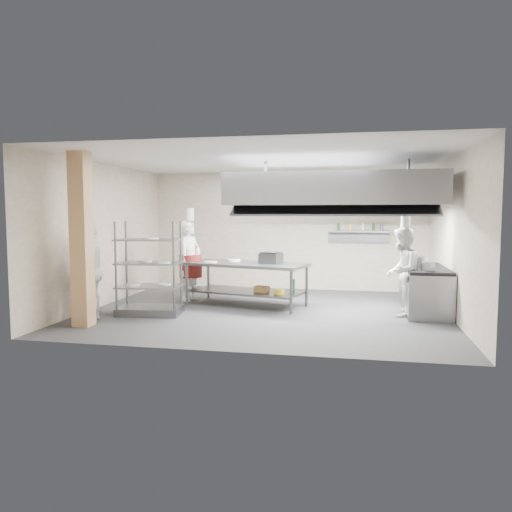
% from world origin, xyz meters
% --- Properties ---
extents(floor, '(7.00, 7.00, 0.00)m').
position_xyz_m(floor, '(0.00, 0.00, 0.00)').
color(floor, '#29292B').
rests_on(floor, ground).
extents(ceiling, '(7.00, 7.00, 0.00)m').
position_xyz_m(ceiling, '(0.00, 0.00, 3.00)').
color(ceiling, silver).
rests_on(ceiling, wall_back).
extents(wall_back, '(7.00, 0.00, 7.00)m').
position_xyz_m(wall_back, '(0.00, 3.00, 1.50)').
color(wall_back, '#9F917E').
rests_on(wall_back, ground).
extents(wall_left, '(0.00, 6.00, 6.00)m').
position_xyz_m(wall_left, '(-3.50, 0.00, 1.50)').
color(wall_left, '#9F917E').
rests_on(wall_left, ground).
extents(wall_right, '(0.00, 6.00, 6.00)m').
position_xyz_m(wall_right, '(3.50, 0.00, 1.50)').
color(wall_right, '#9F917E').
rests_on(wall_right, ground).
extents(column, '(0.30, 0.30, 3.00)m').
position_xyz_m(column, '(-2.90, -1.90, 1.50)').
color(column, tan).
rests_on(column, floor).
extents(exhaust_hood, '(4.00, 2.50, 0.60)m').
position_xyz_m(exhaust_hood, '(1.30, 0.40, 2.40)').
color(exhaust_hood, gray).
rests_on(exhaust_hood, ceiling).
extents(hood_strip_a, '(1.60, 0.12, 0.04)m').
position_xyz_m(hood_strip_a, '(0.40, 0.40, 2.08)').
color(hood_strip_a, white).
rests_on(hood_strip_a, exhaust_hood).
extents(hood_strip_b, '(1.60, 0.12, 0.04)m').
position_xyz_m(hood_strip_b, '(2.20, 0.40, 2.08)').
color(hood_strip_b, white).
rests_on(hood_strip_b, exhaust_hood).
extents(wall_shelf, '(1.50, 0.28, 0.04)m').
position_xyz_m(wall_shelf, '(1.80, 2.84, 1.50)').
color(wall_shelf, gray).
rests_on(wall_shelf, wall_back).
extents(island, '(2.72, 1.63, 0.91)m').
position_xyz_m(island, '(-0.53, 0.49, 0.46)').
color(island, slate).
rests_on(island, floor).
extents(island_worktop, '(2.72, 1.63, 0.06)m').
position_xyz_m(island_worktop, '(-0.53, 0.49, 0.88)').
color(island_worktop, gray).
rests_on(island_worktop, island).
extents(island_undershelf, '(2.50, 1.48, 0.04)m').
position_xyz_m(island_undershelf, '(-0.53, 0.49, 0.30)').
color(island_undershelf, slate).
rests_on(island_undershelf, island).
extents(pass_rack, '(1.28, 0.84, 1.80)m').
position_xyz_m(pass_rack, '(-2.16, -0.77, 0.90)').
color(pass_rack, slate).
rests_on(pass_rack, floor).
extents(cooking_range, '(0.80, 2.00, 0.84)m').
position_xyz_m(cooking_range, '(3.08, 0.50, 0.42)').
color(cooking_range, gray).
rests_on(cooking_range, floor).
extents(range_top, '(0.78, 1.96, 0.06)m').
position_xyz_m(range_top, '(3.08, 0.50, 0.87)').
color(range_top, black).
rests_on(range_top, cooking_range).
extents(chef_head, '(0.60, 0.75, 1.79)m').
position_xyz_m(chef_head, '(-1.90, 0.87, 0.90)').
color(chef_head, white).
rests_on(chef_head, floor).
extents(chef_line, '(0.86, 0.98, 1.69)m').
position_xyz_m(chef_line, '(2.60, 0.07, 0.84)').
color(chef_line, silver).
rests_on(chef_line, floor).
extents(chef_plating, '(0.74, 1.14, 1.80)m').
position_xyz_m(chef_plating, '(-3.00, -1.44, 0.90)').
color(chef_plating, white).
rests_on(chef_plating, floor).
extents(griddle, '(0.51, 0.45, 0.21)m').
position_xyz_m(griddle, '(-0.00, 0.50, 1.01)').
color(griddle, slate).
rests_on(griddle, island_worktop).
extents(wicker_basket, '(0.33, 0.26, 0.12)m').
position_xyz_m(wicker_basket, '(-0.17, 0.36, 0.38)').
color(wicker_basket, olive).
rests_on(wicker_basket, island_undershelf).
extents(stockpot, '(0.30, 0.30, 0.20)m').
position_xyz_m(stockpot, '(2.96, 0.45, 1.00)').
color(stockpot, slate).
rests_on(stockpot, range_top).
extents(plate_stack, '(0.28, 0.28, 0.05)m').
position_xyz_m(plate_stack, '(-2.16, -0.77, 0.58)').
color(plate_stack, white).
rests_on(plate_stack, pass_rack).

